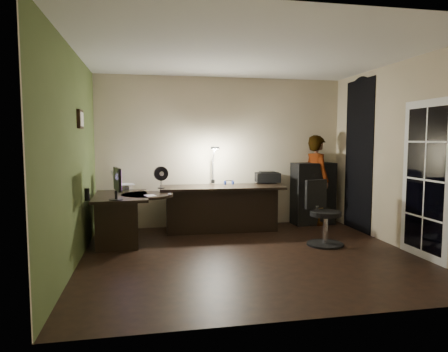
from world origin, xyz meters
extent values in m
cube|color=black|center=(0.00, 0.00, -0.01)|extent=(4.50, 4.00, 0.01)
cube|color=silver|center=(0.00, 0.00, 2.71)|extent=(4.50, 4.00, 0.01)
cube|color=#C0AF8C|center=(0.00, 2.00, 1.35)|extent=(4.50, 0.01, 2.70)
cube|color=#C0AF8C|center=(0.00, -2.00, 1.35)|extent=(4.50, 0.01, 2.70)
cube|color=#C0AF8C|center=(-2.25, 0.00, 1.35)|extent=(0.01, 4.00, 2.70)
cube|color=#C0AF8C|center=(2.25, 0.00, 1.35)|extent=(0.01, 4.00, 2.70)
cube|color=#465628|center=(-2.24, 0.00, 1.35)|extent=(0.00, 4.00, 2.70)
cube|color=black|center=(2.24, 1.15, 1.30)|extent=(0.01, 0.90, 2.60)
cube|color=white|center=(2.24, -0.55, 1.05)|extent=(0.02, 0.92, 2.10)
cube|color=black|center=(-2.22, 0.45, 1.85)|extent=(0.04, 0.30, 0.25)
cube|color=black|center=(-1.76, 1.03, 0.37)|extent=(0.83, 1.31, 0.74)
cube|color=black|center=(-0.10, 1.49, 0.39)|extent=(2.12, 0.80, 0.79)
cube|color=black|center=(1.69, 1.78, 0.57)|extent=(0.79, 0.43, 1.15)
cube|color=silver|center=(-1.73, 1.59, 0.79)|extent=(0.27, 0.25, 0.10)
cube|color=silver|center=(-1.73, 1.59, 0.95)|extent=(0.39, 0.38, 0.23)
cube|color=black|center=(-1.78, 0.51, 0.90)|extent=(0.20, 0.51, 0.33)
ellipsoid|color=silver|center=(-1.03, 0.87, 0.75)|extent=(0.08, 0.09, 0.03)
cube|color=black|center=(-1.83, 1.29, 0.74)|extent=(0.10, 0.14, 0.01)
cube|color=black|center=(-1.41, 0.50, 0.74)|extent=(0.01, 0.12, 0.01)
cylinder|color=black|center=(-2.17, 0.54, 0.82)|extent=(0.08, 0.08, 0.17)
cube|color=silver|center=(-1.31, 0.83, 0.74)|extent=(0.20, 0.24, 0.01)
cube|color=black|center=(-1.14, 1.20, 0.98)|extent=(0.25, 0.18, 0.35)
cube|color=navy|center=(0.03, 1.54, 0.85)|extent=(0.18, 0.10, 0.08)
cube|color=black|center=(0.81, 1.80, 0.90)|extent=(0.46, 0.38, 0.19)
cube|color=black|center=(-0.20, 1.83, 1.15)|extent=(0.26, 0.35, 0.70)
cube|color=black|center=(1.25, 0.30, 0.48)|extent=(0.68, 0.68, 0.97)
imported|color=#D8A88C|center=(1.75, 1.77, 0.83)|extent=(0.50, 0.66, 1.66)
camera|label=1|loc=(-1.35, -5.18, 1.57)|focal=32.00mm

